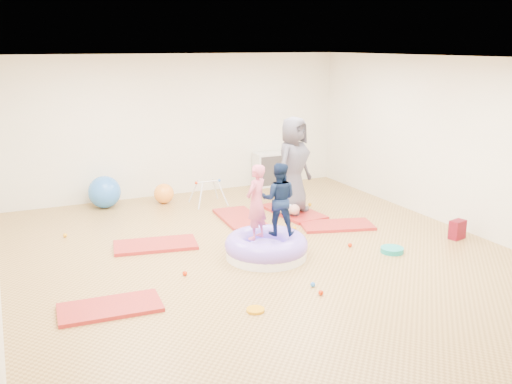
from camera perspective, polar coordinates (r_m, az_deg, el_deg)
name	(u,v)px	position (r m, az deg, el deg)	size (l,w,h in m)	color
room	(265,162)	(7.89, 0.92, 3.02)	(7.01, 8.01, 2.81)	#AD894A
gym_mat_front_left	(110,308)	(6.94, -14.38, -11.13)	(1.17, 0.58, 0.05)	red
gym_mat_mid_left	(155,245)	(8.82, -10.02, -5.24)	(1.23, 0.62, 0.05)	red
gym_mat_center_back	(240,218)	(10.00, -1.66, -2.60)	(1.24, 0.62, 0.05)	red
gym_mat_right	(337,225)	(9.69, 8.12, -3.33)	(1.19, 0.59, 0.05)	red
gym_mat_rear_right	(293,212)	(10.37, 3.74, -1.99)	(1.30, 0.65, 0.05)	red
inflatable_cushion	(266,247)	(8.23, 1.02, -5.56)	(1.20, 1.20, 0.38)	white
child_pink	(256,199)	(7.97, 0.02, -0.67)	(0.39, 0.26, 1.08)	#C7546F
child_navy	(279,196)	(8.16, 2.28, -0.37)	(0.52, 0.40, 1.06)	#0C1A38
adult_caregiver	(293,165)	(10.08, 3.75, 2.71)	(0.84, 0.54, 1.71)	#464550
infant	(290,209)	(10.05, 3.47, -1.66)	(0.39, 0.40, 0.23)	silver
ball_pit_balls	(267,246)	(8.62, 1.12, -5.43)	(4.50, 3.63, 0.06)	orange
exercise_ball_blue	(105,192)	(11.00, -14.91, 0.00)	(0.60, 0.60, 0.60)	blue
exercise_ball_orange	(164,193)	(11.10, -9.20, -0.15)	(0.39, 0.39, 0.39)	orange
infant_play_gym	(208,189)	(10.82, -4.82, 0.30)	(0.62, 0.59, 0.48)	silver
cube_shelf	(271,169)	(12.28, 1.51, 2.30)	(0.73, 0.36, 0.73)	silver
balance_disc	(392,250)	(8.68, 13.45, -5.66)	(0.34, 0.34, 0.07)	teal
backpack	(457,230)	(9.53, 19.49, -3.56)	(0.26, 0.16, 0.30)	red
yellow_toy	(255,310)	(6.70, -0.06, -11.71)	(0.21, 0.21, 0.03)	orange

